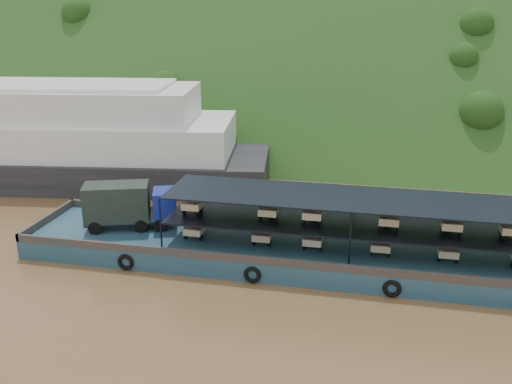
# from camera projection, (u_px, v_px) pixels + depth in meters

# --- Properties ---
(ground) EXTENTS (160.00, 160.00, 0.00)m
(ground) POSITION_uv_depth(u_px,v_px,m) (276.00, 254.00, 37.42)
(ground) COLOR brown
(ground) RESTS_ON ground
(hillside) EXTENTS (140.00, 39.60, 39.60)m
(hillside) POSITION_uv_depth(u_px,v_px,m) (328.00, 135.00, 70.75)
(hillside) COLOR #1C3C15
(hillside) RESTS_ON ground
(cargo_barge) EXTENTS (35.00, 7.18, 4.54)m
(cargo_barge) POSITION_uv_depth(u_px,v_px,m) (286.00, 245.00, 36.29)
(cargo_barge) COLOR #153B4C
(cargo_barge) RESTS_ON ground
(passenger_ferry) EXTENTS (45.01, 17.24, 8.89)m
(passenger_ferry) POSITION_uv_depth(u_px,v_px,m) (29.00, 138.00, 52.30)
(passenger_ferry) COLOR black
(passenger_ferry) RESTS_ON ground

